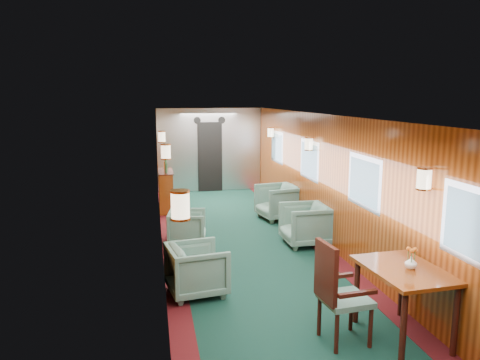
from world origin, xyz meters
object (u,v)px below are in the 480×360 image
Objects in this scene: armchair_left_near at (197,269)px; armchair_right_far at (278,202)px; side_chair at (337,289)px; armchair_right_near at (306,224)px; armchair_left_far at (187,227)px; dining_table at (404,279)px; credenza at (166,190)px.

armchair_right_far is (2.18, 3.72, 0.03)m from armchair_left_near.
side_chair is 3.55m from armchair_right_near.
side_chair is at bearing -148.72° from armchair_left_near.
armchair_right_far is at bearing -47.90° from armchair_left_far.
armchair_left_far is (-1.35, 3.92, -0.32)m from side_chair.
dining_table is 0.79m from side_chair.
armchair_right_near is (2.19, 1.84, 0.03)m from armchair_left_near.
armchair_left_near is at bearing -86.87° from credenza.
armchair_right_near is (0.02, 3.48, -0.32)m from dining_table.
armchair_right_far is (2.45, -1.26, -0.10)m from credenza.
credenza reaches higher than armchair_right_near.
armchair_left_near is 4.31m from armchair_right_far.
side_chair is 0.94× the size of credenza.
dining_table is 1.37× the size of armchair_right_far.
credenza is 1.60× the size of armchair_left_near.
dining_table is at bearing -11.66° from armchair_right_far.
side_chair is 4.15m from armchair_left_far.
dining_table is 1.00× the size of side_chair.
side_chair is at bearing -152.36° from armchair_left_far.
dining_table is 0.94× the size of credenza.
armchair_right_far reaches higher than armchair_left_far.
side_chair is at bearing -75.87° from credenza.
armchair_left_near is 0.93× the size of armchair_right_near.
credenza is at bearing -128.78° from armchair_right_far.
dining_table is 1.70× the size of armchair_left_far.
credenza is at bearing -143.15° from armchair_right_near.
armchair_right_near is at bearing -59.53° from armchair_left_near.
armchair_left_far is at bearing -103.59° from armchair_right_near.
armchair_left_near is (-2.17, 1.64, -0.35)m from dining_table.
armchair_left_far is (0.04, 2.31, -0.04)m from armchair_left_near.
armchair_right_far reaches higher than armchair_right_near.
armchair_left_near is at bearing 138.63° from dining_table.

